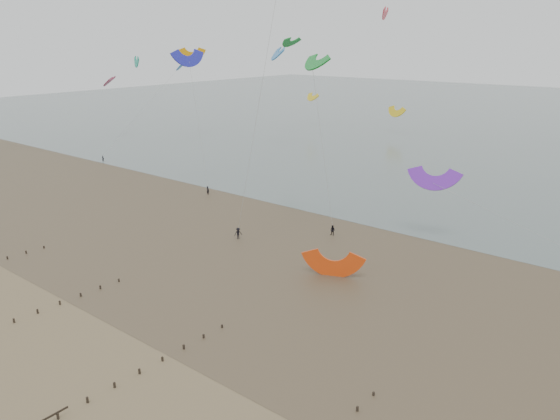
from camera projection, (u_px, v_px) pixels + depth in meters
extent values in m
plane|color=brown|center=(100.00, 365.00, 50.50)|extent=(500.00, 500.00, 0.00)
plane|color=#473A28|center=(318.00, 254.00, 76.45)|extent=(500.00, 500.00, 0.00)
ellipsoid|color=slate|center=(162.00, 251.00, 77.60)|extent=(23.60, 14.36, 0.01)
ellipsoid|color=slate|center=(406.00, 269.00, 71.47)|extent=(33.64, 18.32, 0.01)
ellipsoid|color=slate|center=(162.00, 197.00, 104.15)|extent=(26.95, 14.22, 0.01)
cube|color=black|center=(7.00, 258.00, 74.62)|extent=(0.16, 0.16, 0.51)
cube|color=black|center=(26.00, 252.00, 76.58)|extent=(0.16, 0.16, 0.48)
cube|color=black|center=(44.00, 247.00, 78.54)|extent=(0.16, 0.16, 0.45)
cube|color=black|center=(14.00, 321.00, 57.96)|extent=(0.16, 0.16, 0.59)
cube|color=black|center=(38.00, 312.00, 59.92)|extent=(0.16, 0.16, 0.57)
cube|color=black|center=(60.00, 303.00, 61.87)|extent=(0.16, 0.16, 0.54)
cube|color=black|center=(81.00, 295.00, 63.83)|extent=(0.16, 0.16, 0.51)
cube|color=black|center=(100.00, 288.00, 65.78)|extent=(0.16, 0.16, 0.48)
cube|color=black|center=(119.00, 281.00, 67.74)|extent=(0.16, 0.16, 0.45)
cube|color=black|center=(58.00, 416.00, 43.25)|extent=(0.16, 0.16, 0.65)
cube|color=black|center=(87.00, 400.00, 45.21)|extent=(0.16, 0.16, 0.62)
cube|color=black|center=(114.00, 385.00, 47.16)|extent=(0.16, 0.16, 0.59)
cube|color=black|center=(139.00, 372.00, 49.12)|extent=(0.16, 0.16, 0.57)
cube|color=black|center=(162.00, 359.00, 51.08)|extent=(0.16, 0.16, 0.54)
cube|color=black|center=(184.00, 347.00, 53.03)|extent=(0.16, 0.16, 0.51)
cube|color=black|center=(204.00, 336.00, 54.99)|extent=(0.16, 0.16, 0.48)
cube|color=black|center=(222.00, 326.00, 56.94)|extent=(0.16, 0.16, 0.45)
cube|color=black|center=(357.00, 409.00, 44.19)|extent=(0.16, 0.16, 0.48)
cube|color=black|center=(374.00, 394.00, 46.15)|extent=(0.16, 0.16, 0.45)
imported|color=black|center=(208.00, 190.00, 105.41)|extent=(0.64, 0.45, 1.70)
imported|color=black|center=(333.00, 230.00, 83.50)|extent=(0.91, 0.77, 1.64)
imported|color=black|center=(103.00, 159.00, 133.48)|extent=(0.63, 0.48, 1.56)
imported|color=black|center=(238.00, 233.00, 82.03)|extent=(1.16, 1.34, 1.80)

